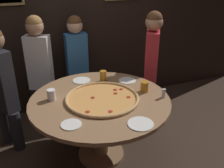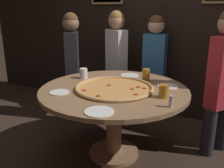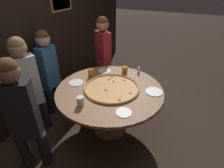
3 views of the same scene
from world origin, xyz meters
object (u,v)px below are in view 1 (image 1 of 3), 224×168
object	(u,v)px
white_plate_right_side	(140,124)
diner_centre_back	(151,60)
white_plate_left_side	(71,124)
diner_far_right	(77,60)
diner_side_right	(2,84)
drink_cup_by_shaker	(103,76)
diner_side_left	(40,65)
condiment_shaker	(164,93)
dining_table	(100,110)
giant_pizza	(102,98)
white_plate_beside_cup	(127,80)
white_plate_near_front	(81,80)
drink_cup_beside_pizza	(145,87)
drink_cup_far_left	(51,95)

from	to	relation	value
white_plate_right_side	diner_centre_back	size ratio (longest dim) A/B	0.15
white_plate_left_side	diner_centre_back	distance (m)	1.62
diner_far_right	diner_side_right	xyz separation A→B (m)	(-0.97, -0.52, 0.02)
drink_cup_by_shaker	diner_side_left	world-z (taller)	diner_side_left
diner_side_left	diner_far_right	xyz separation A→B (m)	(0.52, 0.11, -0.03)
condiment_shaker	diner_side_left	size ratio (longest dim) A/B	0.07
dining_table	diner_side_right	bearing A→B (deg)	148.50
diner_centre_back	white_plate_right_side	bearing A→B (deg)	-1.82
drink_cup_by_shaker	diner_centre_back	size ratio (longest dim) A/B	0.09
giant_pizza	white_plate_beside_cup	xyz separation A→B (m)	(0.44, 0.33, -0.01)
diner_centre_back	white_plate_near_front	bearing A→B (deg)	-54.66
dining_table	diner_side_right	xyz separation A→B (m)	(-0.93, 0.57, 0.23)
white_plate_near_front	drink_cup_beside_pizza	bearing A→B (deg)	-43.18
dining_table	diner_far_right	distance (m)	1.11
dining_table	drink_cup_far_left	xyz separation A→B (m)	(-0.47, 0.16, 0.20)
diner_side_left	diner_centre_back	bearing A→B (deg)	-170.02
drink_cup_far_left	white_plate_beside_cup	xyz separation A→B (m)	(0.92, 0.14, -0.05)
white_plate_left_side	diner_side_right	size ratio (longest dim) A/B	0.13
condiment_shaker	diner_far_right	world-z (taller)	diner_far_right
drink_cup_by_shaker	drink_cup_far_left	bearing A→B (deg)	-159.65
giant_pizza	white_plate_left_side	world-z (taller)	giant_pizza
giant_pizza	white_plate_near_front	size ratio (longest dim) A/B	3.61
white_plate_beside_cup	white_plate_right_side	distance (m)	0.92
drink_cup_by_shaker	white_plate_beside_cup	size ratio (longest dim) A/B	0.64
drink_cup_by_shaker	giant_pizza	bearing A→B (deg)	-111.18
giant_pizza	white_plate_right_side	distance (m)	0.57
drink_cup_by_shaker	diner_far_right	size ratio (longest dim) A/B	0.09
drink_cup_beside_pizza	white_plate_left_side	xyz separation A→B (m)	(-0.90, -0.34, -0.05)
giant_pizza	drink_cup_by_shaker	size ratio (longest dim) A/B	5.84
dining_table	condiment_shaker	world-z (taller)	condiment_shaker
white_plate_beside_cup	white_plate_left_side	xyz separation A→B (m)	(-0.84, -0.66, 0.00)
white_plate_left_side	drink_cup_by_shaker	bearing A→B (deg)	53.17
drink_cup_by_shaker	diner_side_right	size ratio (longest dim) A/B	0.09
drink_cup_by_shaker	white_plate_right_side	world-z (taller)	drink_cup_by_shaker
giant_pizza	diner_side_right	bearing A→B (deg)	147.87
giant_pizza	white_plate_right_side	size ratio (longest dim) A/B	3.35
giant_pizza	white_plate_near_front	bearing A→B (deg)	98.05
drink_cup_by_shaker	drink_cup_beside_pizza	bearing A→B (deg)	-52.31
white_plate_right_side	diner_side_right	size ratio (longest dim) A/B	0.16
white_plate_near_front	diner_side_left	world-z (taller)	diner_side_left
white_plate_right_side	drink_cup_beside_pizza	bearing A→B (deg)	58.76
condiment_shaker	diner_far_right	size ratio (longest dim) A/B	0.07
drink_cup_by_shaker	diner_side_right	xyz separation A→B (m)	(-1.12, 0.17, 0.02)
dining_table	giant_pizza	bearing A→B (deg)	-55.63
giant_pizza	white_plate_beside_cup	bearing A→B (deg)	36.89
white_plate_left_side	diner_centre_back	xyz separation A→B (m)	(1.32, 0.94, 0.10)
white_plate_near_front	condiment_shaker	size ratio (longest dim) A/B	2.20
white_plate_left_side	diner_side_left	size ratio (longest dim) A/B	0.12
drink_cup_by_shaker	white_plate_beside_cup	bearing A→B (deg)	-19.53
drink_cup_beside_pizza	diner_side_left	world-z (taller)	diner_side_left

